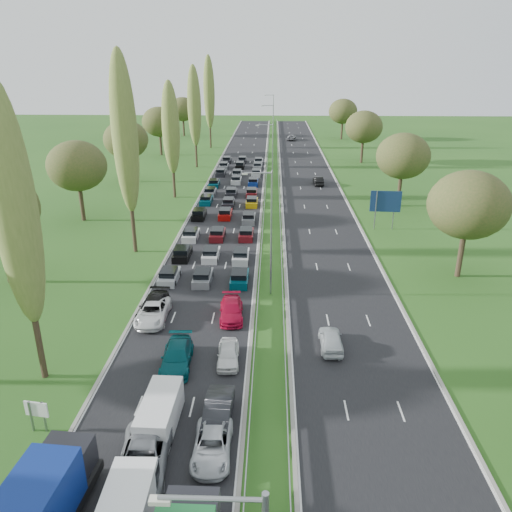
{
  "coord_description": "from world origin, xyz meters",
  "views": [
    {
      "loc": [
        4.57,
        -0.43,
        21.03
      ],
      "look_at": [
        2.88,
        49.18,
        1.5
      ],
      "focal_mm": 35.0,
      "sensor_mm": 36.0,
      "label": 1
    }
  ],
  "objects_px": {
    "white_van_rear": "(161,411)",
    "info_sign": "(37,412)",
    "near_car_3": "(153,307)",
    "direction_sign": "(385,203)",
    "near_car_2": "(153,312)"
  },
  "relations": [
    {
      "from": "near_car_2",
      "to": "near_car_3",
      "type": "bearing_deg",
      "value": 99.59
    },
    {
      "from": "white_van_rear",
      "to": "near_car_3",
      "type": "bearing_deg",
      "value": 106.16
    },
    {
      "from": "near_car_2",
      "to": "near_car_3",
      "type": "relative_size",
      "value": 1.0
    },
    {
      "from": "near_car_3",
      "to": "white_van_rear",
      "type": "distance_m",
      "value": 14.67
    },
    {
      "from": "near_car_2",
      "to": "info_sign",
      "type": "height_order",
      "value": "info_sign"
    },
    {
      "from": "near_car_2",
      "to": "white_van_rear",
      "type": "distance_m",
      "value": 13.7
    },
    {
      "from": "white_van_rear",
      "to": "info_sign",
      "type": "height_order",
      "value": "info_sign"
    },
    {
      "from": "white_van_rear",
      "to": "near_car_2",
      "type": "bearing_deg",
      "value": 106.42
    },
    {
      "from": "near_car_3",
      "to": "white_van_rear",
      "type": "xyz_separation_m",
      "value": [
        3.72,
        -14.19,
        0.23
      ]
    },
    {
      "from": "info_sign",
      "to": "direction_sign",
      "type": "xyz_separation_m",
      "value": [
        28.8,
        39.98,
        2.2
      ]
    },
    {
      "from": "white_van_rear",
      "to": "direction_sign",
      "type": "bearing_deg",
      "value": 62.71
    },
    {
      "from": "near_car_2",
      "to": "near_car_3",
      "type": "xyz_separation_m",
      "value": [
        -0.19,
        0.95,
        0.03
      ]
    },
    {
      "from": "white_van_rear",
      "to": "info_sign",
      "type": "bearing_deg",
      "value": -172.21
    },
    {
      "from": "near_car_3",
      "to": "white_van_rear",
      "type": "bearing_deg",
      "value": -73.21
    },
    {
      "from": "near_car_3",
      "to": "direction_sign",
      "type": "xyz_separation_m",
      "value": [
        25.23,
        24.99,
        2.76
      ]
    }
  ]
}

